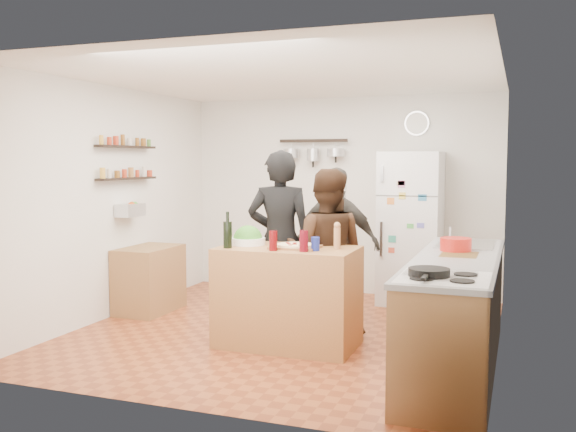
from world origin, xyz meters
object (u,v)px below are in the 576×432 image
at_px(person_center, 326,253).
at_px(skillet, 429,272).
at_px(counter_run, 456,314).
at_px(pepper_mill, 337,238).
at_px(red_bowl, 456,244).
at_px(side_table, 149,279).
at_px(salt_canister, 315,244).
at_px(wall_clock, 417,123).
at_px(salad_bowl, 248,241).
at_px(prep_island, 288,297).
at_px(person_back, 337,244).
at_px(person_left, 280,241).
at_px(fridge, 411,228).
at_px(wine_bottle, 228,235).

bearing_deg(person_center, skillet, 120.59).
bearing_deg(counter_run, pepper_mill, 170.03).
bearing_deg(skillet, red_bowl, 87.83).
distance_m(person_center, side_table, 2.22).
relative_size(salt_canister, wall_clock, 0.40).
relative_size(salad_bowl, red_bowl, 1.23).
relative_size(pepper_mill, person_center, 0.12).
height_order(prep_island, salt_canister, salt_canister).
height_order(prep_island, person_back, person_back).
bearing_deg(pepper_mill, prep_island, -173.66).
height_order(person_left, wall_clock, wall_clock).
bearing_deg(prep_island, side_table, 159.50).
relative_size(prep_island, red_bowl, 4.67).
distance_m(counter_run, side_table, 3.55).
xyz_separation_m(skillet, wall_clock, (-0.65, 3.58, 1.20)).
bearing_deg(prep_island, salt_canister, -21.80).
distance_m(pepper_mill, salt_canister, 0.23).
bearing_deg(wall_clock, pepper_mill, -97.32).
distance_m(person_back, red_bowl, 1.57).
distance_m(salt_canister, person_left, 0.83).
distance_m(person_left, fridge, 1.96).
height_order(person_center, skillet, person_center).
xyz_separation_m(salt_canister, red_bowl, (1.16, 0.35, 0.01)).
relative_size(salt_canister, side_table, 0.15).
height_order(pepper_mill, person_back, person_back).
bearing_deg(counter_run, salad_bowl, 174.48).
relative_size(counter_run, skillet, 9.41).
bearing_deg(side_table, wall_clock, 33.39).
bearing_deg(salt_canister, salad_bowl, 166.72).
height_order(skillet, red_bowl, red_bowl).
height_order(skillet, fridge, fridge).
bearing_deg(salad_bowl, counter_run, -5.52).
height_order(salt_canister, person_center, person_center).
distance_m(salt_canister, side_table, 2.46).
xyz_separation_m(person_left, side_table, (-1.67, 0.23, -0.54)).
xyz_separation_m(person_left, skillet, (1.67, -1.57, 0.04)).
xyz_separation_m(person_back, skillet, (1.26, -2.16, 0.13)).
xyz_separation_m(salt_canister, person_center, (-0.07, 0.56, -0.16)).
distance_m(prep_island, person_back, 1.15).
xyz_separation_m(wine_bottle, pepper_mill, (0.95, 0.27, -0.02)).
relative_size(person_center, fridge, 0.90).
height_order(salad_bowl, red_bowl, red_bowl).
xyz_separation_m(salad_bowl, person_back, (0.58, 1.03, -0.13)).
distance_m(red_bowl, wall_clock, 2.64).
bearing_deg(salt_canister, prep_island, 158.20).
bearing_deg(counter_run, person_left, 160.62).
bearing_deg(wall_clock, salt_canister, -100.07).
relative_size(skillet, red_bowl, 1.05).
bearing_deg(person_left, person_center, 163.02).
distance_m(person_center, counter_run, 1.45).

